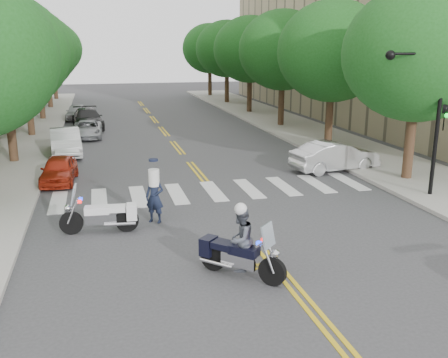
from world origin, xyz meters
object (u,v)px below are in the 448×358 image
object	(u,v)px
motorcycle_parked	(106,216)
convertible	(335,156)
motorcycle_police	(238,244)
officer_standing	(155,197)

from	to	relation	value
motorcycle_parked	convertible	distance (m)	12.35
motorcycle_police	convertible	xyz separation A→B (m)	(7.67, 9.89, -0.19)
motorcycle_parked	officer_standing	distance (m)	1.77
motorcycle_parked	officer_standing	size ratio (longest dim) A/B	1.40
motorcycle_parked	motorcycle_police	bearing A→B (deg)	-136.32
motorcycle_police	motorcycle_parked	distance (m)	5.29
motorcycle_police	officer_standing	bearing A→B (deg)	-115.61
motorcycle_police	officer_standing	size ratio (longest dim) A/B	1.13
motorcycle_police	motorcycle_parked	size ratio (longest dim) A/B	0.81
officer_standing	convertible	world-z (taller)	officer_standing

